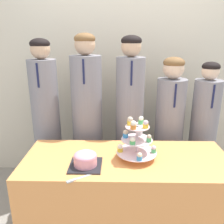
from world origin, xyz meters
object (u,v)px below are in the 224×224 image
object	(u,v)px
round_cake	(85,159)
student_4	(202,136)
student_1	(88,123)
cake_knife	(78,179)
student_2	(129,124)
student_0	(47,124)
student_3	(169,133)
cupcake_stand	(136,139)

from	to	relation	value
round_cake	student_4	world-z (taller)	student_4
round_cake	student_1	world-z (taller)	student_1
cake_knife	student_2	distance (m)	0.97
student_0	round_cake	bearing A→B (deg)	-55.94
student_1	student_2	size ratio (longest dim) A/B	1.01
cake_knife	student_1	world-z (taller)	student_1
student_4	student_2	bearing A→B (deg)	180.00
student_1	student_4	size ratio (longest dim) A/B	1.18
student_2	student_4	xyz separation A→B (m)	(0.75, -0.00, -0.13)
round_cake	student_2	distance (m)	0.80
cake_knife	student_2	xyz separation A→B (m)	(0.39, 0.89, 0.06)
round_cake	cake_knife	bearing A→B (deg)	-100.72
student_0	student_2	world-z (taller)	student_2
student_0	student_4	bearing A→B (deg)	-0.00
cake_knife	round_cake	bearing A→B (deg)	44.81
round_cake	student_0	distance (m)	0.87
round_cake	student_1	size ratio (longest dim) A/B	0.14
round_cake	cake_knife	size ratio (longest dim) A/B	1.14
student_2	student_3	bearing A→B (deg)	-0.00
cake_knife	cupcake_stand	world-z (taller)	cupcake_stand
cake_knife	student_3	distance (m)	1.19
cupcake_stand	student_2	xyz separation A→B (m)	(-0.02, 0.59, -0.09)
student_2	student_4	distance (m)	0.76
student_0	student_4	size ratio (longest dim) A/B	1.15
cupcake_stand	student_3	world-z (taller)	student_3
student_3	round_cake	bearing A→B (deg)	-136.43
cake_knife	student_1	distance (m)	0.89
cupcake_stand	student_0	bearing A→B (deg)	145.58
cupcake_stand	student_1	bearing A→B (deg)	127.08
student_0	student_2	bearing A→B (deg)	0.00
cake_knife	student_0	world-z (taller)	student_0
cupcake_stand	student_0	size ratio (longest dim) A/B	0.20
cupcake_stand	student_4	bearing A→B (deg)	39.17
student_3	student_4	xyz separation A→B (m)	(0.35, -0.00, -0.03)
cupcake_stand	student_3	distance (m)	0.73
round_cake	student_3	world-z (taller)	student_3
student_0	student_1	xyz separation A→B (m)	(0.42, 0.00, 0.02)
student_0	student_1	world-z (taller)	student_1
cake_knife	student_1	bearing A→B (deg)	58.01
student_1	student_2	distance (m)	0.42
student_1	student_4	distance (m)	1.18
round_cake	student_3	bearing A→B (deg)	43.57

